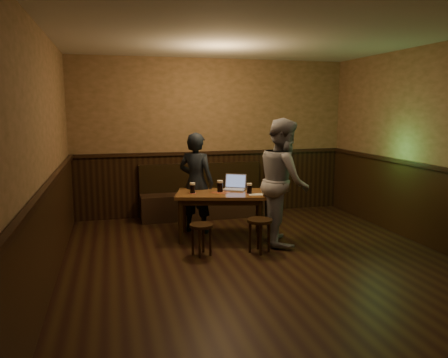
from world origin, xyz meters
TOP-DOWN VIEW (x-y plane):
  - room at (0.00, 0.22)m, footprint 5.04×6.04m
  - bench at (-0.25, 2.75)m, footprint 2.20×0.50m
  - pub_table at (-0.25, 1.43)m, footprint 1.44×1.05m
  - stool_left at (-0.69, 0.72)m, footprint 0.41×0.41m
  - stool_right at (0.09, 0.64)m, footprint 0.40×0.40m
  - pint_left at (-0.67, 1.47)m, footprint 0.10×0.10m
  - pint_mid at (-0.25, 1.46)m, footprint 0.11×0.11m
  - pint_right at (0.13, 1.23)m, footprint 0.10×0.10m
  - laptop at (0.01, 1.60)m, footprint 0.42×0.39m
  - menu at (0.21, 1.15)m, footprint 0.25×0.20m
  - person_suit at (-0.54, 1.84)m, footprint 0.68×0.64m
  - person_grey at (0.57, 1.00)m, footprint 0.84×0.99m

SIDE VIEW (x-z plane):
  - bench at x=-0.25m, z-range -0.16..0.79m
  - stool_left at x=-0.69m, z-range 0.13..0.55m
  - stool_right at x=0.09m, z-range 0.14..0.60m
  - pub_table at x=-0.25m, z-range 0.25..0.95m
  - menu at x=0.21m, z-range 0.69..0.70m
  - laptop at x=0.01m, z-range 0.64..0.87m
  - pint_right at x=0.13m, z-range 0.69..0.85m
  - pint_left at x=-0.67m, z-range 0.69..0.85m
  - pint_mid at x=-0.25m, z-range 0.69..0.87m
  - person_suit at x=-0.54m, z-range 0.00..1.57m
  - person_grey at x=0.57m, z-range 0.00..1.80m
  - room at x=0.00m, z-range -0.22..2.62m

